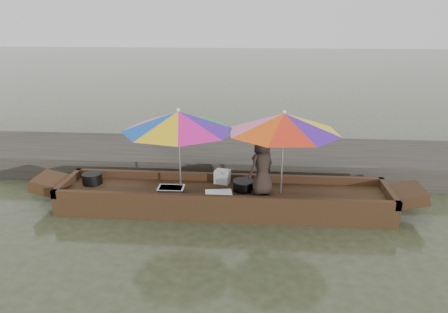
# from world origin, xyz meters

# --- Properties ---
(water) EXTENTS (80.00, 80.00, 0.00)m
(water) POSITION_xyz_m (0.00, 0.00, 0.00)
(water) COLOR #333920
(water) RESTS_ON ground
(dock) EXTENTS (22.00, 2.20, 0.50)m
(dock) POSITION_xyz_m (0.00, 2.20, 0.25)
(dock) COLOR #2D2B26
(dock) RESTS_ON ground
(boat_hull) EXTENTS (6.06, 1.20, 0.35)m
(boat_hull) POSITION_xyz_m (0.00, 0.00, 0.17)
(boat_hull) COLOR black
(boat_hull) RESTS_ON water
(cooking_pot) EXTENTS (0.38, 0.38, 0.20)m
(cooking_pot) POSITION_xyz_m (-2.57, 0.20, 0.45)
(cooking_pot) COLOR black
(cooking_pot) RESTS_ON boat_hull
(tray_crayfish) EXTENTS (0.49, 0.34, 0.09)m
(tray_crayfish) POSITION_xyz_m (-0.97, -0.10, 0.39)
(tray_crayfish) COLOR silver
(tray_crayfish) RESTS_ON boat_hull
(tray_scallop) EXTENTS (0.52, 0.40, 0.06)m
(tray_scallop) POSITION_xyz_m (-0.07, -0.20, 0.38)
(tray_scallop) COLOR silver
(tray_scallop) RESTS_ON boat_hull
(charcoal_grill) EXTENTS (0.38, 0.38, 0.18)m
(charcoal_grill) POSITION_xyz_m (0.36, 0.09, 0.44)
(charcoal_grill) COLOR black
(charcoal_grill) RESTS_ON boat_hull
(supply_bag) EXTENTS (0.33, 0.29, 0.26)m
(supply_bag) POSITION_xyz_m (-0.06, 0.43, 0.48)
(supply_bag) COLOR silver
(supply_bag) RESTS_ON boat_hull
(vendor) EXTENTS (0.63, 0.62, 1.10)m
(vendor) POSITION_xyz_m (0.70, -0.06, 0.90)
(vendor) COLOR #2A211D
(vendor) RESTS_ON boat_hull
(umbrella_bow) EXTENTS (2.36, 2.36, 1.55)m
(umbrella_bow) POSITION_xyz_m (-0.80, 0.00, 1.12)
(umbrella_bow) COLOR green
(umbrella_bow) RESTS_ON boat_hull
(umbrella_stern) EXTENTS (2.49, 2.49, 1.55)m
(umbrella_stern) POSITION_xyz_m (1.05, 0.00, 1.12)
(umbrella_stern) COLOR yellow
(umbrella_stern) RESTS_ON boat_hull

